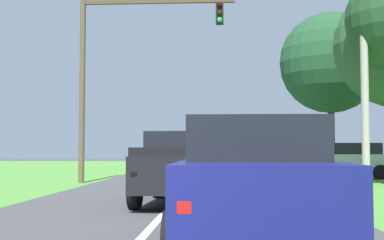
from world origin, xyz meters
TOP-DOWN VIEW (x-y plane):
  - ground_plane at (0.00, 10.09)m, footprint 120.00×120.00m
  - red_suv_near at (1.73, 3.94)m, footprint 2.24×4.70m
  - pickup_truck_lead at (0.32, 10.01)m, footprint 2.45×4.98m
  - traffic_light at (-2.99, 17.92)m, footprint 6.53×0.40m
  - keep_moving_sign at (4.71, 15.62)m, footprint 0.60×0.09m
  - crossing_suv_far at (7.30, 22.05)m, footprint 4.41×2.18m
  - utility_pole_right at (6.46, 15.53)m, footprint 0.28×0.28m
  - extra_tree_1 at (7.17, 24.85)m, footprint 5.47×5.47m

SIDE VIEW (x-z plane):
  - ground_plane at x=0.00m, z-range 0.00..0.00m
  - crossing_suv_far at x=7.30m, z-range 0.05..1.75m
  - pickup_truck_lead at x=0.32m, z-range 0.03..1.89m
  - red_suv_near at x=1.73m, z-range 0.06..1.90m
  - keep_moving_sign at x=4.71m, z-range 0.34..2.74m
  - utility_pole_right at x=6.46m, z-range 0.00..10.03m
  - traffic_light at x=-2.99m, z-range 1.21..9.41m
  - extra_tree_1 at x=7.17m, z-range 1.66..10.47m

